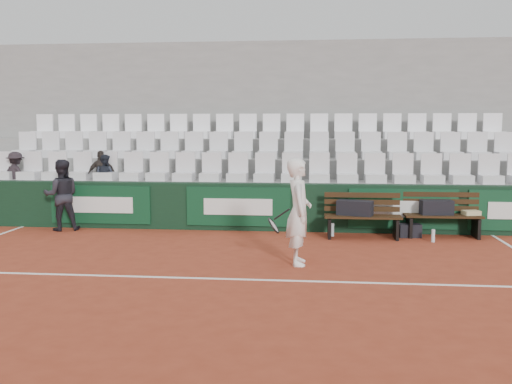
% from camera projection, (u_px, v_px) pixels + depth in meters
% --- Properties ---
extents(ground, '(80.00, 80.00, 0.00)m').
position_uv_depth(ground, '(217.00, 279.00, 8.25)').
color(ground, '#973922').
rests_on(ground, ground).
extents(court_baseline, '(18.00, 0.06, 0.01)m').
position_uv_depth(court_baseline, '(217.00, 279.00, 8.25)').
color(court_baseline, white).
rests_on(court_baseline, ground).
extents(back_barrier, '(18.00, 0.34, 1.00)m').
position_uv_depth(back_barrier, '(252.00, 207.00, 12.13)').
color(back_barrier, black).
rests_on(back_barrier, ground).
extents(grandstand_tier_front, '(18.00, 0.95, 1.00)m').
position_uv_depth(grandstand_tier_front, '(252.00, 203.00, 12.77)').
color(grandstand_tier_front, gray).
rests_on(grandstand_tier_front, ground).
extents(grandstand_tier_mid, '(18.00, 0.95, 1.45)m').
position_uv_depth(grandstand_tier_mid, '(256.00, 188.00, 13.68)').
color(grandstand_tier_mid, gray).
rests_on(grandstand_tier_mid, ground).
extents(grandstand_tier_back, '(18.00, 0.95, 1.90)m').
position_uv_depth(grandstand_tier_back, '(260.00, 176.00, 14.59)').
color(grandstand_tier_back, gray).
rests_on(grandstand_tier_back, ground).
extents(grandstand_rear_wall, '(18.00, 0.30, 4.40)m').
position_uv_depth(grandstand_rear_wall, '(262.00, 127.00, 15.07)').
color(grandstand_rear_wall, gray).
rests_on(grandstand_rear_wall, ground).
extents(seat_row_front, '(11.90, 0.44, 0.63)m').
position_uv_depth(seat_row_front, '(251.00, 167.00, 12.50)').
color(seat_row_front, silver).
rests_on(seat_row_front, grandstand_tier_front).
extents(seat_row_mid, '(11.90, 0.44, 0.63)m').
position_uv_depth(seat_row_mid, '(255.00, 145.00, 13.39)').
color(seat_row_mid, silver).
rests_on(seat_row_mid, grandstand_tier_mid).
extents(seat_row_back, '(11.90, 0.44, 0.63)m').
position_uv_depth(seat_row_back, '(259.00, 126.00, 14.28)').
color(seat_row_back, white).
rests_on(seat_row_back, grandstand_tier_back).
extents(bench_left, '(1.50, 0.56, 0.45)m').
position_uv_depth(bench_left, '(362.00, 227.00, 11.27)').
color(bench_left, '#331F0F').
rests_on(bench_left, ground).
extents(bench_right, '(1.50, 0.56, 0.45)m').
position_uv_depth(bench_right, '(442.00, 226.00, 11.37)').
color(bench_right, '#311E0E').
rests_on(bench_right, ground).
extents(sports_bag_left, '(0.74, 0.49, 0.29)m').
position_uv_depth(sports_bag_left, '(355.00, 208.00, 11.27)').
color(sports_bag_left, black).
rests_on(sports_bag_left, bench_left).
extents(sports_bag_right, '(0.64, 0.34, 0.29)m').
position_uv_depth(sports_bag_right, '(436.00, 207.00, 11.36)').
color(sports_bag_right, black).
rests_on(sports_bag_right, bench_right).
extents(towel, '(0.36, 0.30, 0.09)m').
position_uv_depth(towel, '(471.00, 213.00, 11.32)').
color(towel, '#C4B87E').
rests_on(towel, bench_right).
extents(sports_bag_ground, '(0.46, 0.30, 0.26)m').
position_uv_depth(sports_bag_ground, '(410.00, 230.00, 11.39)').
color(sports_bag_ground, black).
rests_on(sports_bag_ground, ground).
extents(water_bottle_near, '(0.08, 0.08, 0.27)m').
position_uv_depth(water_bottle_near, '(332.00, 229.00, 11.47)').
color(water_bottle_near, silver).
rests_on(water_bottle_near, ground).
extents(water_bottle_far, '(0.07, 0.07, 0.24)m').
position_uv_depth(water_bottle_far, '(433.00, 236.00, 10.88)').
color(water_bottle_far, silver).
rests_on(water_bottle_far, ground).
extents(tennis_player, '(0.72, 0.65, 1.70)m').
position_uv_depth(tennis_player, '(299.00, 212.00, 9.05)').
color(tennis_player, white).
rests_on(tennis_player, ground).
extents(ball_kid, '(0.90, 0.81, 1.51)m').
position_uv_depth(ball_kid, '(62.00, 195.00, 12.06)').
color(ball_kid, black).
rests_on(ball_kid, ground).
extents(spectator_a, '(0.79, 0.61, 1.08)m').
position_uv_depth(spectator_a, '(15.00, 156.00, 13.08)').
color(spectator_a, black).
rests_on(spectator_a, grandstand_tier_front).
extents(spectator_b, '(0.70, 0.48, 1.11)m').
position_uv_depth(spectator_b, '(101.00, 155.00, 12.87)').
color(spectator_b, '#2D2824').
rests_on(spectator_b, grandstand_tier_front).
extents(spectator_c, '(0.58, 0.50, 1.02)m').
position_uv_depth(spectator_c, '(104.00, 157.00, 12.86)').
color(spectator_c, black).
rests_on(spectator_c, grandstand_tier_front).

